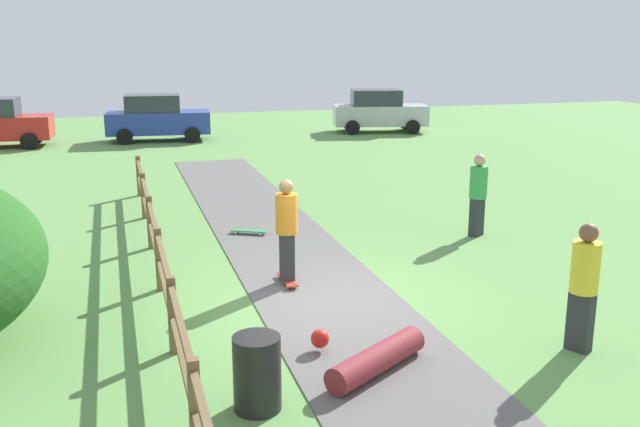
{
  "coord_description": "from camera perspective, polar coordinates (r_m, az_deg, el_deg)",
  "views": [
    {
      "loc": [
        -3.21,
        -10.37,
        4.21
      ],
      "look_at": [
        0.43,
        1.85,
        1.0
      ],
      "focal_mm": 39.36,
      "sensor_mm": 36.0,
      "label": 1
    }
  ],
  "objects": [
    {
      "name": "ground_plane",
      "position": [
        11.65,
        0.59,
        -7.07
      ],
      "size": [
        60.0,
        60.0,
        0.0
      ],
      "primitive_type": "plane",
      "color": "#60934C"
    },
    {
      "name": "asphalt_path",
      "position": [
        11.64,
        0.59,
        -7.02
      ],
      "size": [
        2.4,
        28.0,
        0.02
      ],
      "primitive_type": "cube",
      "color": "#605E5B",
      "rests_on": "ground_plane"
    },
    {
      "name": "wooden_fence",
      "position": [
        10.98,
        -12.53,
        -5.05
      ],
      "size": [
        0.12,
        18.12,
        1.1
      ],
      "color": "brown",
      "rests_on": "ground_plane"
    },
    {
      "name": "trash_bin",
      "position": [
        8.32,
        -5.14,
        -12.79
      ],
      "size": [
        0.56,
        0.56,
        0.9
      ],
      "primitive_type": "cylinder",
      "color": "black",
      "rests_on": "ground_plane"
    },
    {
      "name": "skater_riding",
      "position": [
        12.07,
        -2.73,
        -1.03
      ],
      "size": [
        0.38,
        0.8,
        1.85
      ],
      "color": "#B23326",
      "rests_on": "asphalt_path"
    },
    {
      "name": "skater_fallen",
      "position": [
        9.25,
        4.29,
        -11.6
      ],
      "size": [
        1.62,
        1.55,
        0.36
      ],
      "color": "maroon",
      "rests_on": "asphalt_path"
    },
    {
      "name": "skateboard_loose",
      "position": [
        15.46,
        -5.79,
        -1.41
      ],
      "size": [
        0.8,
        0.54,
        0.08
      ],
      "color": "#338C4C",
      "rests_on": "asphalt_path"
    },
    {
      "name": "bystander_yellow",
      "position": [
        10.18,
        20.68,
        -5.18
      ],
      "size": [
        0.5,
        0.5,
        1.82
      ],
      "color": "#2D2D33",
      "rests_on": "ground_plane"
    },
    {
      "name": "bystander_green",
      "position": [
        15.49,
        12.73,
        1.79
      ],
      "size": [
        0.52,
        0.52,
        1.79
      ],
      "color": "#2D2D33",
      "rests_on": "ground_plane"
    },
    {
      "name": "parked_car_blue",
      "position": [
        30.21,
        -13.1,
        7.59
      ],
      "size": [
        4.34,
        2.31,
        1.92
      ],
      "color": "#283D99",
      "rests_on": "ground_plane"
    },
    {
      "name": "parked_car_silver",
      "position": [
        32.36,
        4.83,
        8.31
      ],
      "size": [
        4.48,
        2.71,
        1.92
      ],
      "color": "#B7B7BC",
      "rests_on": "ground_plane"
    }
  ]
}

